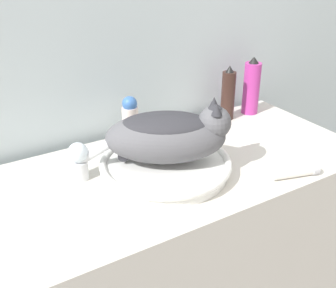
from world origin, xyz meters
The scene contains 9 objects.
wall_back centered at (0.00, 0.57, 1.20)m, with size 8.00×0.05×2.40m.
vanity_counter centered at (0.00, 0.26, 0.42)m, with size 1.08×0.51×0.84m.
sink_basin centered at (-0.05, 0.24, 0.86)m, with size 0.35×0.35×0.04m.
cat centered at (-0.04, 0.24, 0.95)m, with size 0.35×0.34×0.16m.
faucet centered at (-0.25, 0.32, 0.90)m, with size 0.14×0.09×0.13m.
spray_bottle_trigger centered at (0.42, 0.45, 0.93)m, with size 0.06×0.06×0.20m.
hairspray_can_black centered at (0.32, 0.45, 0.93)m, with size 0.05×0.05×0.19m.
deodorant_stick centered at (-0.05, 0.45, 0.91)m, with size 0.05×0.05×0.15m.
cream_tube centered at (0.23, 0.04, 0.85)m, with size 0.13×0.06×0.03m.
Camera 1 is at (-0.55, -0.59, 1.41)m, focal length 45.00 mm.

